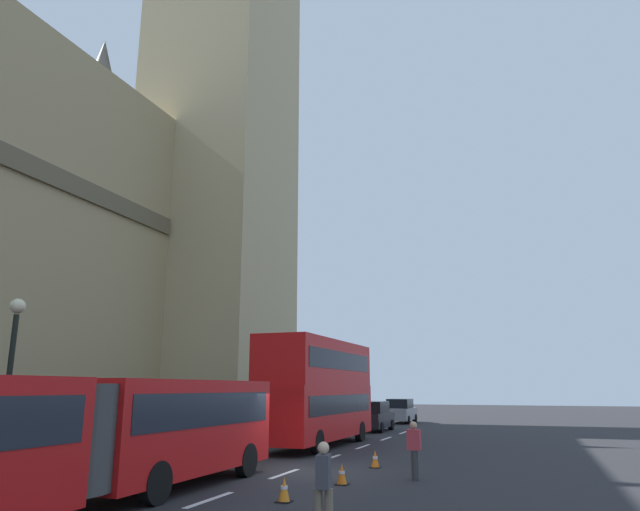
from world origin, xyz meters
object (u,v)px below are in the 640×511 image
traffic_cone_middle (342,474)px  articulated_bus (61,432)px  sedan_lead (373,416)px  traffic_cone_west (284,490)px  pedestrian_near_cones (324,485)px  pedestrian_by_kerb (414,448)px  double_decker_bus (318,387)px  sedan_trailing (401,411)px  street_lamp (9,375)px  traffic_cone_east (375,459)px

traffic_cone_middle → articulated_bus: bearing=145.0°
sedan_lead → traffic_cone_west: bearing=-170.5°
pedestrian_near_cones → sedan_lead: bearing=12.8°
pedestrian_by_kerb → articulated_bus: bearing=141.4°
double_decker_bus → sedan_trailing: double_decker_bus is taller
street_lamp → pedestrian_near_cones: size_ratio=3.12×
pedestrian_near_cones → pedestrian_by_kerb: size_ratio=1.00×
traffic_cone_east → pedestrian_near_cones: 9.61m
sedan_lead → pedestrian_by_kerb: size_ratio=2.60×
articulated_bus → sedan_lead: articulated_bus is taller
double_decker_bus → traffic_cone_west: 13.58m
sedan_lead → pedestrian_by_kerb: 19.82m
sedan_lead → sedan_trailing: (9.11, 0.16, 0.00)m
sedan_trailing → pedestrian_near_cones: 35.67m
articulated_bus → sedan_trailing: bearing=0.4°
sedan_trailing → pedestrian_near_cones: (-35.15, -6.08, -0.00)m
articulated_bus → double_decker_bus: size_ratio=1.59×
sedan_lead → pedestrian_near_cones: sedan_lead is taller
double_decker_bus → sedan_lead: double_decker_bus is taller
traffic_cone_west → pedestrian_by_kerb: size_ratio=0.34×
articulated_bus → street_lamp: size_ratio=3.02×
street_lamp → pedestrian_near_cones: (-2.01, -10.36, -2.14)m
traffic_cone_middle → pedestrian_near_cones: (-5.72, -1.49, 0.63)m
street_lamp → traffic_cone_middle: bearing=-67.3°
double_decker_bus → pedestrian_by_kerb: double_decker_bus is taller
traffic_cone_middle → traffic_cone_east: (3.75, -0.00, 0.00)m
double_decker_bus → pedestrian_near_cones: size_ratio=5.92×
sedan_lead → sedan_trailing: 9.11m
sedan_lead → traffic_cone_middle: sedan_lead is taller
sedan_lead → sedan_trailing: same height
sedan_trailing → street_lamp: bearing=172.6°
double_decker_bus → sedan_trailing: 19.58m
sedan_trailing → traffic_cone_west: bearing=-172.9°
double_decker_bus → traffic_cone_east: size_ratio=17.24×
traffic_cone_middle → sedan_trailing: bearing=8.9°
traffic_cone_middle → pedestrian_by_kerb: (1.50, -1.81, 0.63)m
traffic_cone_east → pedestrian_by_kerb: pedestrian_by_kerb is taller
traffic_cone_west → pedestrian_by_kerb: bearing=-28.3°
sedan_lead → street_lamp: bearing=169.5°
articulated_bus → pedestrian_near_cones: 5.94m
double_decker_bus → pedestrian_near_cones: (-15.65, -5.86, -1.80)m
sedan_trailing → pedestrian_near_cones: size_ratio=2.60×
sedan_trailing → traffic_cone_east: (-25.68, -4.59, -0.63)m
double_decker_bus → sedan_trailing: bearing=0.6°
double_decker_bus → traffic_cone_middle: size_ratio=17.24×
pedestrian_near_cones → pedestrian_by_kerb: 7.23m
sedan_trailing → traffic_cone_east: 26.09m
articulated_bus → pedestrian_by_kerb: bearing=-38.6°
traffic_cone_middle → pedestrian_by_kerb: bearing=-50.3°
sedan_lead → pedestrian_near_cones: size_ratio=2.60×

